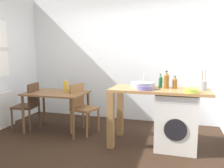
{
  "coord_description": "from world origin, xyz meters",
  "views": [
    {
      "loc": [
        1.28,
        -3.08,
        1.46
      ],
      "look_at": [
        0.22,
        0.45,
        0.96
      ],
      "focal_mm": 36.16,
      "sensor_mm": 36.0,
      "label": 1
    }
  ],
  "objects_px": {
    "bottle_clear_small": "(175,83)",
    "dining_table": "(56,97)",
    "chair_opposite": "(82,105)",
    "chair_person_seat": "(29,104)",
    "vase": "(66,86)",
    "washing_machine": "(176,121)",
    "colander": "(191,90)",
    "utensil_crock": "(203,85)",
    "bottle_squat_brown": "(166,80)",
    "bottle_tall_green": "(160,81)",
    "mixing_bowl": "(145,88)"
  },
  "relations": [
    {
      "from": "bottle_tall_green",
      "to": "utensil_crock",
      "type": "height_order",
      "value": "utensil_crock"
    },
    {
      "from": "vase",
      "to": "bottle_clear_small",
      "type": "bearing_deg",
      "value": -5.31
    },
    {
      "from": "bottle_squat_brown",
      "to": "bottle_clear_small",
      "type": "distance_m",
      "value": 0.14
    },
    {
      "from": "washing_machine",
      "to": "bottle_tall_green",
      "type": "bearing_deg",
      "value": 151.45
    },
    {
      "from": "utensil_crock",
      "to": "colander",
      "type": "distance_m",
      "value": 0.33
    },
    {
      "from": "bottle_tall_green",
      "to": "colander",
      "type": "relative_size",
      "value": 1.08
    },
    {
      "from": "chair_person_seat",
      "to": "utensil_crock",
      "type": "relative_size",
      "value": 3.0
    },
    {
      "from": "vase",
      "to": "bottle_squat_brown",
      "type": "bearing_deg",
      "value": -6.62
    },
    {
      "from": "colander",
      "to": "bottle_clear_small",
      "type": "bearing_deg",
      "value": 125.63
    },
    {
      "from": "bottle_tall_green",
      "to": "vase",
      "type": "distance_m",
      "value": 1.77
    },
    {
      "from": "chair_person_seat",
      "to": "bottle_squat_brown",
      "type": "distance_m",
      "value": 2.6
    },
    {
      "from": "chair_person_seat",
      "to": "vase",
      "type": "xyz_separation_m",
      "value": [
        0.7,
        0.19,
        0.34
      ]
    },
    {
      "from": "washing_machine",
      "to": "vase",
      "type": "distance_m",
      "value": 2.08
    },
    {
      "from": "chair_person_seat",
      "to": "mixing_bowl",
      "type": "relative_size",
      "value": 3.93
    },
    {
      "from": "mixing_bowl",
      "to": "utensil_crock",
      "type": "xyz_separation_m",
      "value": [
        0.83,
        0.25,
        0.03
      ]
    },
    {
      "from": "mixing_bowl",
      "to": "dining_table",
      "type": "bearing_deg",
      "value": 167.49
    },
    {
      "from": "dining_table",
      "to": "chair_opposite",
      "type": "height_order",
      "value": "chair_opposite"
    },
    {
      "from": "chair_person_seat",
      "to": "colander",
      "type": "relative_size",
      "value": 4.5
    },
    {
      "from": "chair_opposite",
      "to": "mixing_bowl",
      "type": "xyz_separation_m",
      "value": [
        1.23,
        -0.45,
        0.45
      ]
    },
    {
      "from": "bottle_squat_brown",
      "to": "chair_opposite",
      "type": "bearing_deg",
      "value": 173.16
    },
    {
      "from": "dining_table",
      "to": "mixing_bowl",
      "type": "height_order",
      "value": "mixing_bowl"
    },
    {
      "from": "chair_opposite",
      "to": "chair_person_seat",
      "type": "bearing_deg",
      "value": -67.26
    },
    {
      "from": "mixing_bowl",
      "to": "vase",
      "type": "xyz_separation_m",
      "value": [
        -1.56,
        0.48,
        -0.11
      ]
    },
    {
      "from": "chair_opposite",
      "to": "utensil_crock",
      "type": "bearing_deg",
      "value": 98.45
    },
    {
      "from": "bottle_clear_small",
      "to": "dining_table",
      "type": "bearing_deg",
      "value": 177.74
    },
    {
      "from": "bottle_squat_brown",
      "to": "colander",
      "type": "height_order",
      "value": "bottle_squat_brown"
    },
    {
      "from": "dining_table",
      "to": "bottle_squat_brown",
      "type": "distance_m",
      "value": 2.04
    },
    {
      "from": "colander",
      "to": "vase",
      "type": "bearing_deg",
      "value": 167.26
    },
    {
      "from": "bottle_tall_green",
      "to": "bottle_squat_brown",
      "type": "distance_m",
      "value": 0.12
    },
    {
      "from": "chair_opposite",
      "to": "vase",
      "type": "xyz_separation_m",
      "value": [
        -0.33,
        0.03,
        0.34
      ]
    },
    {
      "from": "utensil_crock",
      "to": "chair_person_seat",
      "type": "bearing_deg",
      "value": 179.3
    },
    {
      "from": "bottle_squat_brown",
      "to": "bottle_tall_green",
      "type": "bearing_deg",
      "value": 141.17
    },
    {
      "from": "chair_opposite",
      "to": "colander",
      "type": "xyz_separation_m",
      "value": [
        1.88,
        -0.47,
        0.44
      ]
    },
    {
      "from": "washing_machine",
      "to": "bottle_clear_small",
      "type": "bearing_deg",
      "value": 111.38
    },
    {
      "from": "washing_machine",
      "to": "colander",
      "type": "distance_m",
      "value": 0.59
    },
    {
      "from": "dining_table",
      "to": "vase",
      "type": "bearing_deg",
      "value": 33.69
    },
    {
      "from": "chair_opposite",
      "to": "washing_machine",
      "type": "relative_size",
      "value": 1.05
    },
    {
      "from": "bottle_squat_brown",
      "to": "mixing_bowl",
      "type": "relative_size",
      "value": 1.2
    },
    {
      "from": "chair_person_seat",
      "to": "chair_opposite",
      "type": "relative_size",
      "value": 1.0
    },
    {
      "from": "dining_table",
      "to": "chair_person_seat",
      "type": "distance_m",
      "value": 0.57
    },
    {
      "from": "bottle_tall_green",
      "to": "bottle_squat_brown",
      "type": "relative_size",
      "value": 0.78
    },
    {
      "from": "bottle_clear_small",
      "to": "bottle_squat_brown",
      "type": "bearing_deg",
      "value": -166.53
    },
    {
      "from": "vase",
      "to": "washing_machine",
      "type": "bearing_deg",
      "value": -7.93
    },
    {
      "from": "utensil_crock",
      "to": "colander",
      "type": "bearing_deg",
      "value": -123.7
    },
    {
      "from": "bottle_clear_small",
      "to": "utensil_crock",
      "type": "bearing_deg",
      "value": -6.28
    },
    {
      "from": "washing_machine",
      "to": "vase",
      "type": "relative_size",
      "value": 4.11
    },
    {
      "from": "colander",
      "to": "vase",
      "type": "relative_size",
      "value": 0.96
    },
    {
      "from": "chair_person_seat",
      "to": "vase",
      "type": "relative_size",
      "value": 4.31
    },
    {
      "from": "vase",
      "to": "chair_person_seat",
      "type": "bearing_deg",
      "value": -164.64
    },
    {
      "from": "washing_machine",
      "to": "chair_person_seat",
      "type": "bearing_deg",
      "value": 178.11
    }
  ]
}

